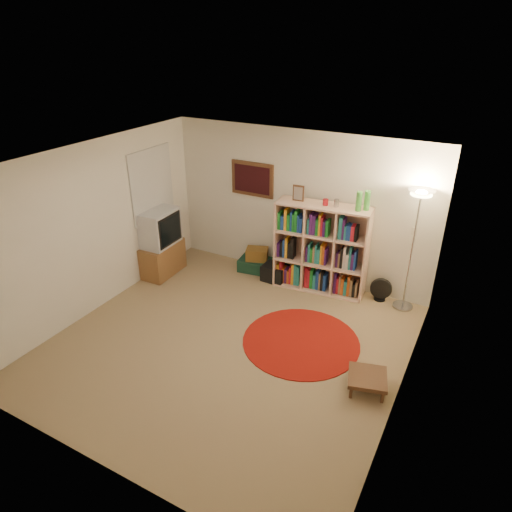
{
  "coord_description": "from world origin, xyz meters",
  "views": [
    {
      "loc": [
        2.73,
        -4.25,
        3.86
      ],
      "look_at": [
        0.1,
        0.6,
        1.1
      ],
      "focal_mm": 32.0,
      "sensor_mm": 36.0,
      "label": 1
    }
  ],
  "objects_px": {
    "suitcase": "(259,264)",
    "bookshelf": "(320,249)",
    "floor_lamp": "(418,212)",
    "floor_fan": "(381,290)",
    "tv_stand": "(158,243)",
    "side_table": "(368,378)"
  },
  "relations": [
    {
      "from": "suitcase",
      "to": "bookshelf",
      "type": "bearing_deg",
      "value": -12.46
    },
    {
      "from": "bookshelf",
      "to": "floor_lamp",
      "type": "height_order",
      "value": "floor_lamp"
    },
    {
      "from": "floor_fan",
      "to": "tv_stand",
      "type": "relative_size",
      "value": 0.33
    },
    {
      "from": "bookshelf",
      "to": "floor_lamp",
      "type": "relative_size",
      "value": 0.93
    },
    {
      "from": "bookshelf",
      "to": "side_table",
      "type": "relative_size",
      "value": 3.19
    },
    {
      "from": "floor_fan",
      "to": "tv_stand",
      "type": "height_order",
      "value": "tv_stand"
    },
    {
      "from": "side_table",
      "to": "floor_lamp",
      "type": "bearing_deg",
      "value": 90.55
    },
    {
      "from": "bookshelf",
      "to": "floor_lamp",
      "type": "xyz_separation_m",
      "value": [
        1.38,
        0.09,
        0.86
      ]
    },
    {
      "from": "floor_lamp",
      "to": "suitcase",
      "type": "height_order",
      "value": "floor_lamp"
    },
    {
      "from": "floor_fan",
      "to": "suitcase",
      "type": "height_order",
      "value": "floor_fan"
    },
    {
      "from": "tv_stand",
      "to": "suitcase",
      "type": "xyz_separation_m",
      "value": [
        1.49,
        0.89,
        -0.45
      ]
    },
    {
      "from": "tv_stand",
      "to": "side_table",
      "type": "distance_m",
      "value": 4.21
    },
    {
      "from": "tv_stand",
      "to": "suitcase",
      "type": "relative_size",
      "value": 1.59
    },
    {
      "from": "bookshelf",
      "to": "suitcase",
      "type": "relative_size",
      "value": 2.4
    },
    {
      "from": "tv_stand",
      "to": "side_table",
      "type": "xyz_separation_m",
      "value": [
        4.03,
        -1.15,
        -0.39
      ]
    },
    {
      "from": "floor_lamp",
      "to": "suitcase",
      "type": "relative_size",
      "value": 2.58
    },
    {
      "from": "floor_lamp",
      "to": "tv_stand",
      "type": "distance_m",
      "value": 4.23
    },
    {
      "from": "tv_stand",
      "to": "floor_fan",
      "type": "bearing_deg",
      "value": 11.97
    },
    {
      "from": "floor_lamp",
      "to": "side_table",
      "type": "relative_size",
      "value": 3.44
    },
    {
      "from": "floor_fan",
      "to": "suitcase",
      "type": "relative_size",
      "value": 0.52
    },
    {
      "from": "floor_lamp",
      "to": "suitcase",
      "type": "xyz_separation_m",
      "value": [
        -2.52,
        0.01,
        -1.46
      ]
    },
    {
      "from": "floor_fan",
      "to": "side_table",
      "type": "bearing_deg",
      "value": -91.89
    }
  ]
}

